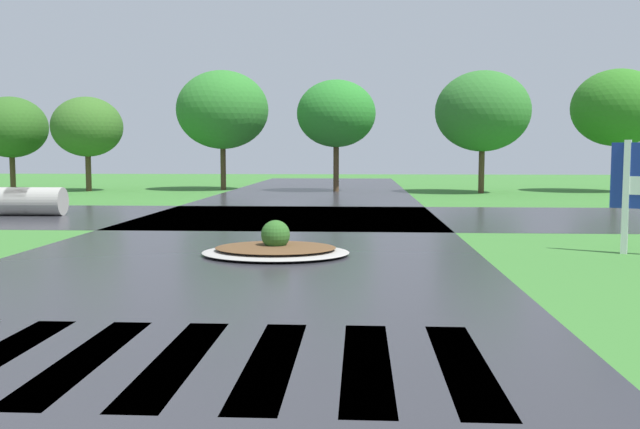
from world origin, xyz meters
TOP-DOWN VIEW (x-y plane):
  - asphalt_roadway at (0.00, 10.00)m, footprint 9.01×80.00m
  - asphalt_cross_road at (0.00, 18.56)m, footprint 90.00×8.11m
  - crosswalk_stripes at (0.00, 3.77)m, footprint 6.75×2.82m
  - median_island at (0.56, 10.55)m, footprint 2.84×2.32m
  - drainage_pipe_stack at (-8.95, 18.50)m, footprint 3.75×0.95m
  - background_treeline at (0.51, 32.56)m, footprint 35.01×6.69m

SIDE VIEW (x-z plane):
  - asphalt_roadway at x=0.00m, z-range 0.00..0.01m
  - asphalt_cross_road at x=0.00m, z-range 0.00..0.01m
  - crosswalk_stripes at x=0.00m, z-range 0.00..0.01m
  - median_island at x=0.56m, z-range -0.21..0.47m
  - drainage_pipe_stack at x=-8.95m, z-range 0.00..0.89m
  - background_treeline at x=0.51m, z-range 0.78..6.99m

